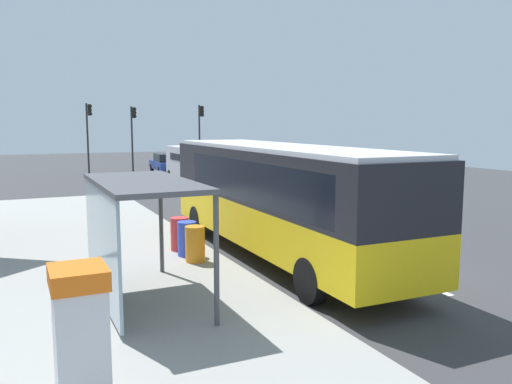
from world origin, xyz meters
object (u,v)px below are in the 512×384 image
Objects in this scene: bus at (278,194)px; recycling_bin_red at (180,234)px; traffic_light_far_side at (89,127)px; sedan_near at (166,163)px; recycling_bin_orange at (195,244)px; recycling_bin_blue at (187,239)px; bus_shelter at (128,210)px; ticket_machine at (81,343)px; traffic_light_near_side at (201,127)px; white_van at (192,162)px; traffic_light_median at (133,128)px.

recycling_bin_red is (-2.49, 1.34, -1.19)m from bus.
traffic_light_far_side reaches higher than bus.
sedan_near is 27.17m from recycling_bin_orange.
recycling_bin_blue is (-2.49, 0.64, -1.19)m from bus.
sedan_near is 30.17m from bus_shelter.
sedan_near is 2.31× the size of ticket_machine.
traffic_light_far_side is 30.99m from bus_shelter.
traffic_light_near_side reaches higher than recycling_bin_red.
sedan_near is 25.81m from recycling_bin_red.
white_van is 1.17× the size of sedan_near.
traffic_light_far_side reaches higher than recycling_bin_orange.
recycling_bin_blue is at bearing -108.65° from white_van.
white_van is (3.91, 19.61, -0.50)m from bus.
traffic_light_near_side reaches higher than ticket_machine.
traffic_light_median reaches higher than recycling_bin_orange.
white_van is 5.51× the size of recycling_bin_orange.
sedan_near is 34.44m from ticket_machine.
bus_shelter is (-2.21, -3.87, 1.44)m from recycling_bin_red.
bus_shelter is (1.41, 4.06, 0.93)m from ticket_machine.
traffic_light_median reaches higher than bus.
sedan_near is 0.87× the size of traffic_light_median.
traffic_light_median is at bearing 80.58° from recycling_bin_red.
white_van reaches higher than recycling_bin_orange.
traffic_light_near_side reaches higher than bus_shelter.
traffic_light_median reaches higher than sedan_near.
white_van is at bearing -112.80° from traffic_light_near_side.
traffic_light_far_side is at bearing 87.78° from recycling_bin_orange.
traffic_light_median is (-1.90, 2.73, 2.63)m from sedan_near.
ticket_machine reaches higher than recycling_bin_orange.
traffic_light_median is at bearing 81.02° from recycling_bin_orange.
traffic_light_near_side is at bearing 70.11° from recycling_bin_blue.
traffic_light_near_side is (9.70, 26.81, 2.84)m from recycling_bin_blue.
recycling_bin_blue is at bearing -99.19° from traffic_light_median.
traffic_light_near_side is at bearing 75.29° from bus.
bus is 2.08× the size of traffic_light_far_side.
ticket_machine is at bearing -111.37° from traffic_light_near_side.
bus is at bearing -94.15° from traffic_light_median.
recycling_bin_orange is at bearing -98.98° from traffic_light_median.
recycling_bin_red is (0.00, 0.70, 0.00)m from recycling_bin_blue.
traffic_light_near_side is at bearing -5.31° from traffic_light_far_side.
white_van is 5.51× the size of recycling_bin_red.
bus reaches higher than recycling_bin_red.
white_van is at bearing -79.19° from traffic_light_median.
ticket_machine is at bearing -119.02° from recycling_bin_orange.
traffic_light_near_side reaches higher than sedan_near.
white_van is 0.99× the size of traffic_light_near_side.
traffic_light_far_side reaches higher than ticket_machine.
sedan_near is at bearing -55.14° from traffic_light_median.
recycling_bin_orange is 28.47m from traffic_light_far_side.
bus_shelter reaches higher than recycling_bin_red.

